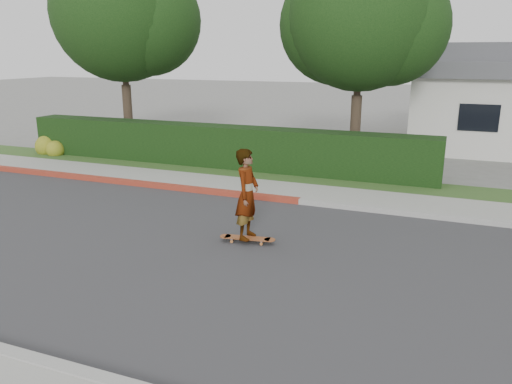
# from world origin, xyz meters

# --- Properties ---
(ground) EXTENTS (120.00, 120.00, 0.00)m
(ground) POSITION_xyz_m (0.00, 0.00, 0.00)
(ground) COLOR slate
(ground) RESTS_ON ground
(road) EXTENTS (60.00, 8.00, 0.01)m
(road) POSITION_xyz_m (0.00, 0.00, 0.01)
(road) COLOR #2D2D30
(road) RESTS_ON ground
(curb_near) EXTENTS (60.00, 0.20, 0.15)m
(curb_near) POSITION_xyz_m (0.00, -4.10, 0.07)
(curb_near) COLOR #9E9E99
(curb_near) RESTS_ON ground
(curb_far) EXTENTS (60.00, 0.20, 0.15)m
(curb_far) POSITION_xyz_m (0.00, 4.10, 0.07)
(curb_far) COLOR #9E9E99
(curb_far) RESTS_ON ground
(curb_red_section) EXTENTS (12.00, 0.21, 0.15)m
(curb_red_section) POSITION_xyz_m (-5.00, 4.10, 0.08)
(curb_red_section) COLOR maroon
(curb_red_section) RESTS_ON ground
(sidewalk_far) EXTENTS (60.00, 1.60, 0.12)m
(sidewalk_far) POSITION_xyz_m (0.00, 5.00, 0.06)
(sidewalk_far) COLOR gray
(sidewalk_far) RESTS_ON ground
(planting_strip) EXTENTS (60.00, 1.60, 0.10)m
(planting_strip) POSITION_xyz_m (0.00, 6.60, 0.05)
(planting_strip) COLOR #2D4C1E
(planting_strip) RESTS_ON ground
(hedge) EXTENTS (15.00, 1.00, 1.50)m
(hedge) POSITION_xyz_m (-3.00, 7.20, 0.75)
(hedge) COLOR black
(hedge) RESTS_ON ground
(flowering_shrub) EXTENTS (1.40, 1.00, 0.90)m
(flowering_shrub) POSITION_xyz_m (-10.01, 6.74, 0.33)
(flowering_shrub) COLOR #2D4C19
(flowering_shrub) RESTS_ON ground
(tree_left) EXTENTS (5.99, 5.21, 8.00)m
(tree_left) POSITION_xyz_m (-7.51, 8.69, 5.26)
(tree_left) COLOR #33261C
(tree_left) RESTS_ON ground
(tree_center) EXTENTS (5.66, 4.84, 7.44)m
(tree_center) POSITION_xyz_m (1.49, 9.19, 4.90)
(tree_center) COLOR #33261C
(tree_center) RESTS_ON ground
(skateboard) EXTENTS (1.23, 0.42, 0.11)m
(skateboard) POSITION_xyz_m (0.79, 0.94, 0.11)
(skateboard) COLOR #B86A32
(skateboard) RESTS_ON ground
(skateboarder) EXTENTS (0.48, 0.71, 1.92)m
(skateboarder) POSITION_xyz_m (0.79, 0.94, 1.08)
(skateboarder) COLOR white
(skateboarder) RESTS_ON skateboard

